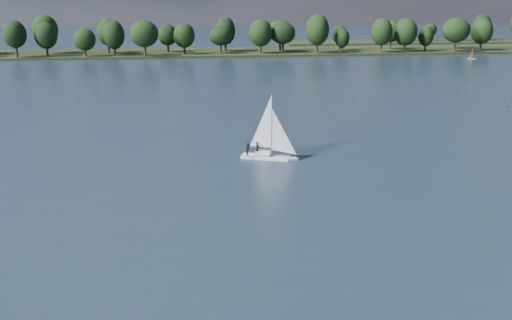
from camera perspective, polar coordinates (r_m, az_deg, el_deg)
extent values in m
plane|color=#233342|center=(128.02, -6.23, 6.13)|extent=(700.00, 700.00, 0.00)
cube|color=black|center=(239.17, -7.17, 10.54)|extent=(660.00, 40.00, 1.50)
cube|color=black|center=(330.41, 22.17, 10.93)|extent=(220.00, 30.00, 1.40)
cube|color=white|center=(78.69, 1.09, 0.15)|extent=(7.42, 4.54, 0.85)
cube|color=white|center=(78.47, 1.10, 0.74)|extent=(2.44, 1.96, 0.53)
cylinder|color=#ACABB2|center=(77.54, 1.11, 3.57)|extent=(0.13, 0.13, 8.46)
imported|color=black|center=(78.36, 0.13, 1.19)|extent=(0.73, 0.80, 1.82)
imported|color=black|center=(77.77, -0.76, 1.07)|extent=(0.84, 1.00, 1.82)
cube|color=white|center=(228.71, 20.78, 9.42)|extent=(2.69, 1.17, 0.42)
cylinder|color=silver|center=(228.52, 20.84, 9.95)|extent=(0.08, 0.08, 3.77)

